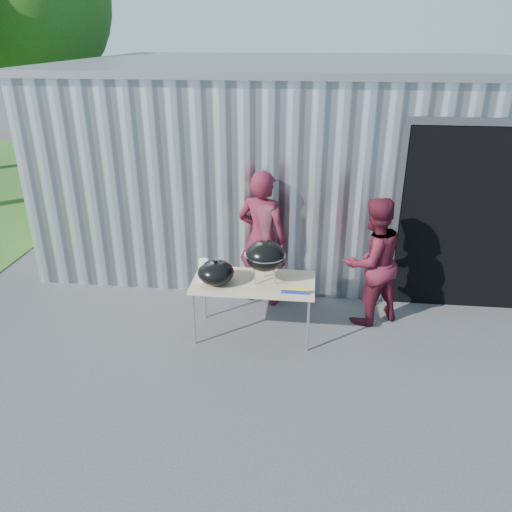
# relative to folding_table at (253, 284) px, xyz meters

# --- Properties ---
(ground) EXTENTS (80.00, 80.00, 0.00)m
(ground) POSITION_rel_folding_table_xyz_m (-0.26, -0.64, -0.71)
(ground) COLOR #3D3D40
(building) EXTENTS (8.20, 6.20, 3.10)m
(building) POSITION_rel_folding_table_xyz_m (0.65, 3.95, 0.83)
(building) COLOR silver
(building) RESTS_ON ground
(folding_table) EXTENTS (1.50, 0.75, 0.75)m
(folding_table) POSITION_rel_folding_table_xyz_m (0.00, 0.00, 0.00)
(folding_table) COLOR tan
(folding_table) RESTS_ON ground
(kettle_grill) EXTENTS (0.49, 0.49, 0.95)m
(kettle_grill) POSITION_rel_folding_table_xyz_m (0.14, 0.00, 0.45)
(kettle_grill) COLOR black
(kettle_grill) RESTS_ON folding_table
(grill_lid) EXTENTS (0.44, 0.44, 0.32)m
(grill_lid) POSITION_rel_folding_table_xyz_m (-0.44, -0.10, 0.18)
(grill_lid) COLOR black
(grill_lid) RESTS_ON folding_table
(paper_towels) EXTENTS (0.12, 0.12, 0.28)m
(paper_towels) POSITION_rel_folding_table_xyz_m (-0.60, -0.05, 0.18)
(paper_towels) COLOR white
(paper_towels) RESTS_ON folding_table
(white_tub) EXTENTS (0.20, 0.15, 0.10)m
(white_tub) POSITION_rel_folding_table_xyz_m (-0.55, 0.20, 0.09)
(white_tub) COLOR white
(white_tub) RESTS_ON folding_table
(foil_box) EXTENTS (0.32, 0.06, 0.06)m
(foil_box) POSITION_rel_folding_table_xyz_m (0.52, -0.25, 0.07)
(foil_box) COLOR navy
(foil_box) RESTS_ON folding_table
(person_cook) EXTENTS (0.80, 0.64, 1.92)m
(person_cook) POSITION_rel_folding_table_xyz_m (0.02, 0.87, 0.25)
(person_cook) COLOR #561523
(person_cook) RESTS_ON ground
(person_bystander) EXTENTS (1.04, 0.98, 1.71)m
(person_bystander) POSITION_rel_folding_table_xyz_m (1.47, 0.51, 0.14)
(person_bystander) COLOR #561523
(person_bystander) RESTS_ON ground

